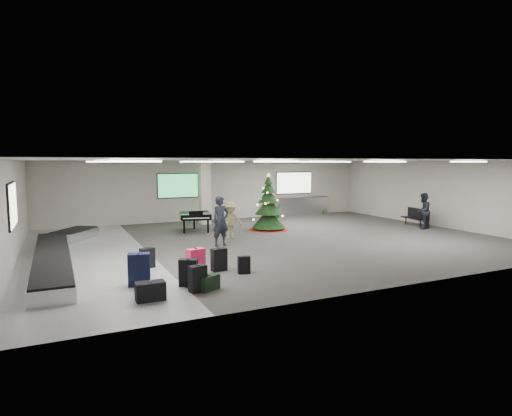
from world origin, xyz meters
name	(u,v)px	position (x,y,z in m)	size (l,w,h in m)	color
ground	(273,240)	(0.00, 0.00, 0.00)	(18.00, 18.00, 0.00)	#353330
room_envelope	(258,182)	(-0.38, 0.67, 2.33)	(18.02, 14.02, 3.21)	#A09993
baggage_carousel	(58,253)	(-7.84, -0.08, 0.21)	(2.28, 9.71, 0.43)	silver
service_counter	(296,206)	(5.00, 6.65, 0.55)	(4.05, 0.65, 1.08)	silver
suitcase_0	(198,279)	(-4.81, -5.26, 0.32)	(0.46, 0.32, 0.67)	black
suitcase_1	(188,273)	(-4.89, -4.73, 0.35)	(0.51, 0.44, 0.72)	black
pink_suitcase	(196,262)	(-4.39, -3.76, 0.37)	(0.53, 0.38, 0.76)	#F01F54
suitcase_3	(219,260)	(-3.65, -3.58, 0.33)	(0.47, 0.30, 0.68)	black
navy_suitcase	(139,270)	(-6.00, -4.14, 0.42)	(0.59, 0.42, 0.86)	black
green_duffel	(209,283)	(-4.53, -5.23, 0.18)	(0.61, 0.49, 0.38)	black
suitcase_7	(244,265)	(-3.12, -4.17, 0.25)	(0.37, 0.23, 0.51)	black
suitcase_8	(147,258)	(-5.45, -2.39, 0.30)	(0.46, 0.36, 0.62)	black
black_duffel	(150,291)	(-5.98, -5.43, 0.21)	(0.66, 0.37, 0.45)	black
christmas_tree	(268,210)	(1.06, 2.54, 0.91)	(1.85, 1.85, 2.64)	maroon
grand_piano	(195,216)	(-2.15, 3.54, 0.70)	(1.66, 1.97, 0.99)	black
bench	(415,216)	(8.13, 0.58, 0.49)	(0.65, 1.43, 0.87)	black
traveler_a	(221,221)	(-2.30, -0.15, 0.94)	(0.68, 0.45, 1.88)	black
traveler_b	(231,220)	(-1.40, 1.12, 0.76)	(0.98, 0.56, 1.51)	#867C53
traveler_bench	(423,211)	(7.72, -0.34, 0.85)	(0.83, 0.64, 1.70)	black
potted_plant_left	(277,211)	(3.36, 5.98, 0.42)	(0.47, 0.38, 0.85)	#133B18
potted_plant_right	(322,208)	(6.67, 6.49, 0.36)	(0.41, 0.41, 0.72)	#133B18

